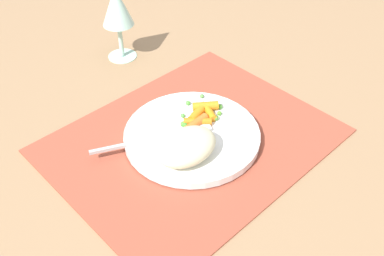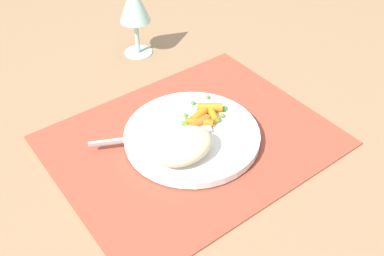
{
  "view_description": "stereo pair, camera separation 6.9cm",
  "coord_description": "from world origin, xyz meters",
  "views": [
    {
      "loc": [
        -0.4,
        -0.42,
        0.53
      ],
      "look_at": [
        0.0,
        0.0,
        0.03
      ],
      "focal_mm": 41.38,
      "sensor_mm": 36.0,
      "label": 1
    },
    {
      "loc": [
        -0.35,
        -0.46,
        0.53
      ],
      "look_at": [
        0.0,
        0.0,
        0.03
      ],
      "focal_mm": 41.38,
      "sensor_mm": 36.0,
      "label": 2
    }
  ],
  "objects": [
    {
      "name": "pea_scatter",
      "position": [
        0.05,
        0.03,
        0.02
      ],
      "size": [
        0.09,
        0.08,
        0.01
      ],
      "color": "#468E46",
      "rests_on": "plate"
    },
    {
      "name": "plate",
      "position": [
        0.0,
        0.0,
        0.01
      ],
      "size": [
        0.24,
        0.24,
        0.01
      ],
      "primitive_type": "cylinder",
      "color": "white",
      "rests_on": "placemat"
    },
    {
      "name": "carrot_portion",
      "position": [
        0.04,
        0.02,
        0.03
      ],
      "size": [
        0.1,
        0.06,
        0.02
      ],
      "color": "orange",
      "rests_on": "plate"
    },
    {
      "name": "rice_mound",
      "position": [
        -0.05,
        -0.04,
        0.04
      ],
      "size": [
        0.11,
        0.08,
        0.04
      ],
      "primitive_type": "ellipsoid",
      "color": "beige",
      "rests_on": "plate"
    },
    {
      "name": "placemat",
      "position": [
        0.0,
        0.0,
        0.0
      ],
      "size": [
        0.47,
        0.38,
        0.01
      ],
      "primitive_type": "cube",
      "color": "#9E4733",
      "rests_on": "ground_plane"
    },
    {
      "name": "ground_plane",
      "position": [
        0.0,
        0.0,
        0.0
      ],
      "size": [
        2.4,
        2.4,
        0.0
      ],
      "primitive_type": "plane",
      "color": "#997551"
    },
    {
      "name": "wine_glass",
      "position": [
        0.08,
        0.31,
        0.12
      ],
      "size": [
        0.07,
        0.07,
        0.17
      ],
      "color": "#B2E0CC",
      "rests_on": "ground_plane"
    },
    {
      "name": "fork",
      "position": [
        -0.04,
        0.02,
        0.02
      ],
      "size": [
        0.2,
        0.1,
        0.01
      ],
      "color": "#BABABA",
      "rests_on": "plate"
    }
  ]
}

